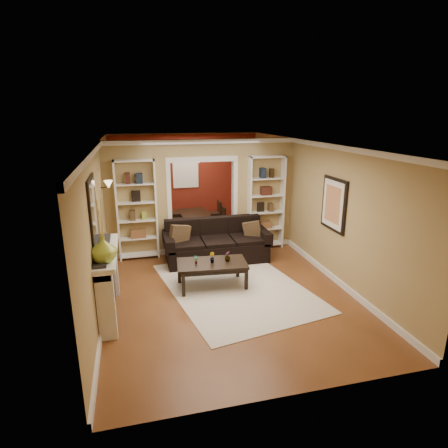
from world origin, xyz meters
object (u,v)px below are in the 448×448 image
object	(u,v)px
bookshelf_right	(266,203)
dining_table	(196,222)
coffee_table	(212,274)
bookshelf_left	(137,210)
fireplace	(109,283)
sofa	(217,241)

from	to	relation	value
bookshelf_right	dining_table	world-z (taller)	bookshelf_right
coffee_table	dining_table	size ratio (longest dim) A/B	0.92
bookshelf_left	dining_table	world-z (taller)	bookshelf_left
bookshelf_right	fireplace	xyz separation A→B (m)	(-3.64, -2.53, -0.57)
coffee_table	fireplace	distance (m)	2.00
dining_table	sofa	bearing A→B (deg)	-178.39
sofa	bookshelf_left	distance (m)	1.94
coffee_table	bookshelf_right	world-z (taller)	bookshelf_right
bookshelf_left	dining_table	bearing A→B (deg)	47.39
bookshelf_left	fireplace	distance (m)	2.65
coffee_table	bookshelf_left	bearing A→B (deg)	130.23
coffee_table	bookshelf_right	xyz separation A→B (m)	(1.77, 1.90, 0.90)
bookshelf_left	bookshelf_right	xyz separation A→B (m)	(3.10, 0.00, 0.00)
sofa	coffee_table	size ratio (longest dim) A/B	1.79
sofa	bookshelf_left	size ratio (longest dim) A/B	1.04
bookshelf_right	dining_table	distance (m)	2.48
coffee_table	sofa	bearing A→B (deg)	78.58
fireplace	bookshelf_left	bearing A→B (deg)	77.95
coffee_table	fireplace	size ratio (longest dim) A/B	0.78
fireplace	dining_table	bearing A→B (deg)	63.11
coffee_table	bookshelf_left	xyz separation A→B (m)	(-1.33, 1.90, 0.90)
bookshelf_right	fireplace	size ratio (longest dim) A/B	1.35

